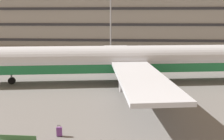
# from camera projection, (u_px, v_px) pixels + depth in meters

# --- Properties ---
(ground_plane) EXTENTS (600.00, 600.00, 0.00)m
(ground_plane) POSITION_uv_depth(u_px,v_px,m) (95.00, 82.00, 33.64)
(ground_plane) COLOR slate
(terminal_structure) EXTENTS (179.53, 15.86, 17.25)m
(terminal_structure) POSITION_uv_depth(u_px,v_px,m) (116.00, 17.00, 76.77)
(terminal_structure) COLOR gray
(terminal_structure) RESTS_ON ground_plane
(airliner) EXTENTS (42.17, 34.45, 10.02)m
(airliner) POSITION_uv_depth(u_px,v_px,m) (123.00, 60.00, 32.84)
(airliner) COLOR silver
(airliner) RESTS_ON ground_plane
(suitcase_teal) EXTENTS (0.40, 0.25, 0.89)m
(suitcase_teal) POSITION_uv_depth(u_px,v_px,m) (59.00, 131.00, 18.07)
(suitcase_teal) COLOR #72388C
(suitcase_teal) RESTS_ON ground_plane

